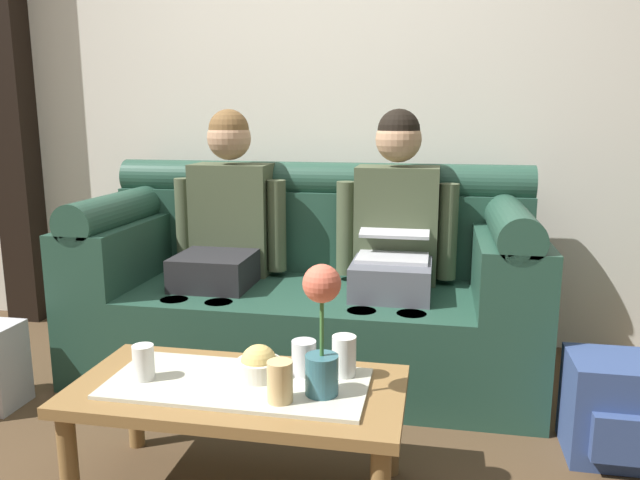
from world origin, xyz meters
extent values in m
cube|color=silver|center=(0.00, 1.70, 1.45)|extent=(6.00, 0.12, 2.90)
cube|color=black|center=(-1.78, 1.58, 1.45)|extent=(0.20, 0.20, 2.90)
cube|color=#234738|center=(0.00, 1.10, 0.21)|extent=(2.07, 0.88, 0.42)
cube|color=#234738|center=(0.00, 1.43, 0.62)|extent=(2.07, 0.22, 0.40)
cylinder|color=#234738|center=(0.00, 1.43, 0.87)|extent=(2.07, 0.18, 0.18)
cube|color=#234738|center=(-0.89, 1.10, 0.56)|extent=(0.28, 0.88, 0.28)
cylinder|color=#234738|center=(-0.89, 1.10, 0.74)|extent=(0.18, 0.88, 0.18)
cube|color=#234738|center=(0.89, 1.10, 0.56)|extent=(0.28, 0.88, 0.28)
cylinder|color=#234738|center=(0.89, 1.10, 0.74)|extent=(0.18, 0.88, 0.18)
cube|color=#232326|center=(-0.40, 1.04, 0.49)|extent=(0.34, 0.40, 0.15)
cylinder|color=#232326|center=(-0.50, 0.78, 0.21)|extent=(0.12, 0.12, 0.42)
cylinder|color=#232326|center=(-0.30, 0.78, 0.21)|extent=(0.12, 0.12, 0.42)
cube|color=#475138|center=(-0.40, 1.28, 0.69)|extent=(0.38, 0.22, 0.54)
cylinder|color=#475138|center=(-0.64, 1.24, 0.67)|extent=(0.09, 0.09, 0.44)
cylinder|color=#475138|center=(-0.17, 1.24, 0.67)|extent=(0.09, 0.09, 0.44)
sphere|color=tan|center=(-0.40, 1.26, 1.08)|extent=(0.21, 0.21, 0.21)
sphere|color=brown|center=(-0.40, 1.26, 1.12)|extent=(0.19, 0.19, 0.19)
cube|color=#595B66|center=(0.40, 1.04, 0.49)|extent=(0.34, 0.40, 0.15)
cylinder|color=#595B66|center=(0.30, 0.78, 0.21)|extent=(0.12, 0.12, 0.42)
cylinder|color=#595B66|center=(0.50, 0.78, 0.21)|extent=(0.12, 0.12, 0.42)
cube|color=#475138|center=(0.40, 1.28, 0.69)|extent=(0.38, 0.22, 0.54)
cylinder|color=#475138|center=(0.17, 1.24, 0.67)|extent=(0.09, 0.09, 0.44)
cylinder|color=#475138|center=(0.64, 1.24, 0.67)|extent=(0.09, 0.09, 0.44)
sphere|color=tan|center=(0.40, 1.26, 1.08)|extent=(0.21, 0.21, 0.21)
sphere|color=black|center=(0.40, 1.26, 1.12)|extent=(0.19, 0.19, 0.19)
cube|color=silver|center=(0.40, 1.06, 0.58)|extent=(0.31, 0.22, 0.02)
cube|color=silver|center=(0.40, 1.19, 0.69)|extent=(0.31, 0.21, 0.07)
cube|color=black|center=(0.40, 1.19, 0.69)|extent=(0.27, 0.18, 0.05)
cube|color=olive|center=(0.00, 0.12, 0.35)|extent=(1.03, 0.51, 0.04)
cube|color=beige|center=(0.00, 0.12, 0.38)|extent=(0.80, 0.36, 0.01)
cylinder|color=olive|center=(-0.47, -0.09, 0.17)|extent=(0.06, 0.06, 0.33)
cylinder|color=olive|center=(-0.47, 0.33, 0.17)|extent=(0.06, 0.06, 0.33)
cylinder|color=olive|center=(0.47, 0.33, 0.17)|extent=(0.06, 0.06, 0.33)
cylinder|color=#336672|center=(0.27, 0.09, 0.44)|extent=(0.10, 0.10, 0.12)
cylinder|color=#3D7538|center=(0.27, 0.09, 0.59)|extent=(0.01, 0.01, 0.18)
sphere|color=#E0664C|center=(0.27, 0.09, 0.72)|extent=(0.11, 0.11, 0.11)
cylinder|color=silver|center=(0.06, 0.16, 0.41)|extent=(0.14, 0.14, 0.06)
sphere|color=#D8B766|center=(0.06, 0.16, 0.43)|extent=(0.11, 0.11, 0.11)
cylinder|color=silver|center=(0.19, 0.22, 0.44)|extent=(0.08, 0.08, 0.11)
cylinder|color=white|center=(-0.29, 0.08, 0.44)|extent=(0.07, 0.07, 0.11)
cylinder|color=white|center=(0.32, 0.23, 0.45)|extent=(0.08, 0.08, 0.13)
cylinder|color=#DBB77A|center=(0.16, 0.02, 0.44)|extent=(0.07, 0.07, 0.12)
cube|color=#33477A|center=(1.24, 0.59, 0.18)|extent=(0.35, 0.28, 0.36)
cube|color=#33477A|center=(1.24, 0.43, 0.14)|extent=(0.25, 0.05, 0.16)
camera|label=1|loc=(0.59, -1.58, 1.19)|focal=34.51mm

